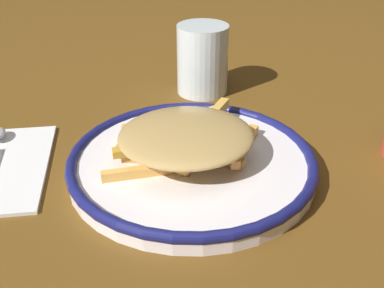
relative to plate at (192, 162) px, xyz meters
The scene contains 5 objects.
ground_plane 0.01m from the plate, ahead, with size 2.60×2.60×0.00m, color brown.
plate is the anchor object (origin of this frame).
fries_heap 0.03m from the plate, 131.48° to the left, with size 0.19×0.20×0.04m.
water_glass 0.24m from the plate, 82.00° to the left, with size 0.08×0.08×0.11m, color silver.
salt_shaker 0.29m from the plate, 78.86° to the left, with size 0.03×0.03×0.08m.
Camera 1 is at (-0.03, -0.48, 0.32)m, focal length 44.71 mm.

